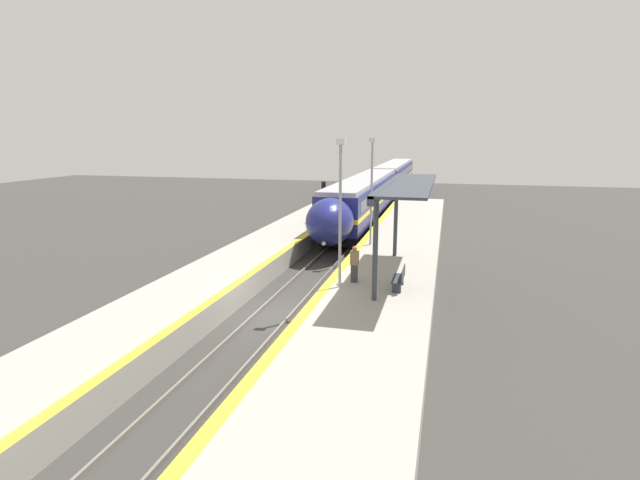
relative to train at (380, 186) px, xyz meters
The scene contains 12 objects.
ground_plane 32.25m from the train, 90.00° to the right, with size 120.00×120.00×0.00m, color #383533.
rail_left 32.26m from the train, 91.28° to the right, with size 0.08×90.00×0.15m, color slate.
rail_right 32.26m from the train, 88.72° to the right, with size 0.08×90.00×0.15m, color slate.
train is the anchor object (origin of this frame).
platform_right 32.47m from the train, 82.89° to the right, with size 4.59×64.00×1.04m.
platform_left 32.43m from the train, 96.40° to the right, with size 3.78×64.00×1.04m.
platform_bench 31.12m from the train, 80.89° to the right, with size 0.44×1.55×0.89m.
person_waiting 30.38m from the train, 84.46° to the right, with size 0.36×0.22×1.59m.
railway_signal 15.89m from the train, 97.38° to the right, with size 0.28×0.28×3.97m.
lamppost_near 31.25m from the train, 85.47° to the right, with size 0.36×0.20×6.07m.
lamppost_mid 22.88m from the train, 83.79° to the right, with size 0.36×0.20×6.07m.
station_canopy 29.19m from the train, 80.74° to the right, with size 2.02×10.41×4.19m.
Camera 1 is at (6.63, -18.42, 7.25)m, focal length 28.00 mm.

